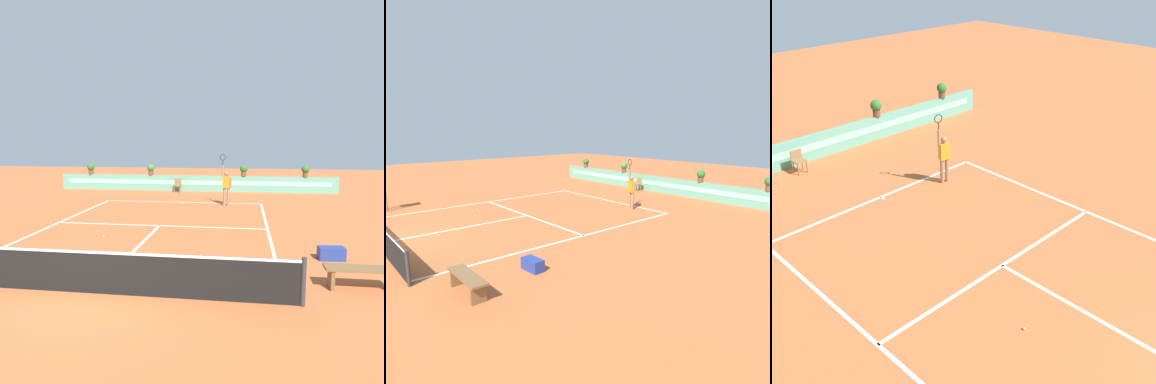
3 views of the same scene
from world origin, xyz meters
The scene contains 13 objects.
ground_plane centered at (0.00, 6.00, 0.00)m, with size 60.00×60.00×0.00m, color #BC6033.
court_lines centered at (0.00, 6.72, 0.00)m, with size 8.32×11.94×0.01m.
net centered at (0.00, 0.00, 0.51)m, with size 8.92×0.10×1.00m.
back_wall_barrier centered at (0.00, 16.39, 0.50)m, with size 18.00×0.21×1.00m.
ball_kid_chair centered at (-0.96, 15.66, 0.48)m, with size 0.44×0.44×0.85m.
bench_courtside centered at (5.82, 1.02, 0.38)m, with size 1.60×0.44×0.51m.
gear_bag centered at (5.64, 3.08, 0.18)m, with size 0.70×0.36×0.36m, color navy.
tennis_player centered at (2.34, 11.21, 1.05)m, with size 0.61×0.30×2.58m.
tennis_ball_near_baseline centered at (-1.48, 4.44, 0.03)m, with size 0.07×0.07×0.07m, color #CCE033.
potted_plant_far_left centered at (-7.02, 16.39, 1.41)m, with size 0.48×0.48×0.72m.
potted_plant_left centered at (-2.87, 16.39, 1.41)m, with size 0.48×0.48×0.72m.
potted_plant_right centered at (3.19, 16.39, 1.41)m, with size 0.48×0.48×0.72m.
potted_plant_far_right centered at (6.98, 16.39, 1.41)m, with size 0.48×0.48×0.72m.
Camera 1 is at (3.20, -7.20, 3.28)m, focal length 34.50 mm.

